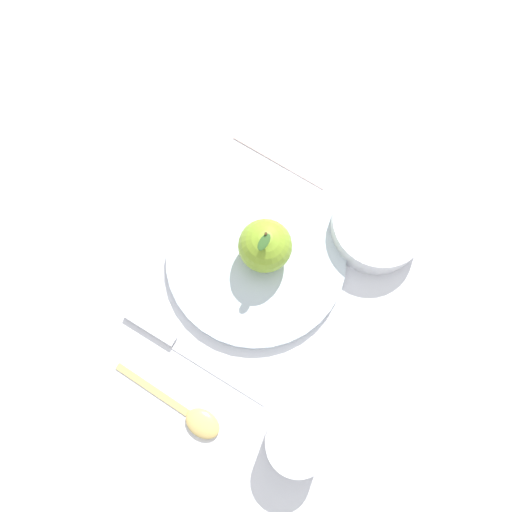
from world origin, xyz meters
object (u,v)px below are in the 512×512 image
Objects in this scene: knife at (182,347)px; linen_napkin at (296,137)px; side_bowl at (378,226)px; dinner_plate at (256,258)px; cup at (296,443)px; apple at (265,246)px; spoon at (192,416)px.

knife reaches higher than linen_napkin.
linen_napkin is (-0.12, -0.14, -0.02)m from side_bowl.
dinner_plate is 3.31× the size of cup.
cup is 0.19m from knife.
apple reaches higher than spoon.
side_bowl is (-0.08, 0.16, 0.02)m from dinner_plate.
cup is 0.48× the size of linen_napkin.
cup reaches higher than spoon.
cup is 0.14m from spoon.
dinner_plate reaches higher than knife.
spoon is at bearing 23.46° from knife.
knife is 0.09m from spoon.
dinner_plate is 1.58× the size of spoon.
spoon is (0.00, -0.14, -0.03)m from cup.
linen_napkin is at bearing 175.94° from dinner_plate.
apple is (-0.01, 0.01, 0.04)m from dinner_plate.
apple is at bearing -1.11° from linen_napkin.
spoon is 1.00× the size of linen_napkin.
apple reaches higher than linen_napkin.
apple is at bearing 152.26° from knife.
dinner_plate reaches higher than linen_napkin.
apple is 0.68× the size of side_bowl.
cup is at bearing 24.64° from dinner_plate.
cup is (0.23, 0.10, 0.03)m from dinner_plate.
spoon reaches higher than knife.
dinner_plate is 0.20m from linen_napkin.
cup reaches higher than side_bowl.
linen_napkin is (-0.20, 0.00, -0.05)m from apple.
cup is at bearing 11.74° from linen_napkin.
side_bowl is 0.36m from spoon.
linen_napkin is (-0.43, -0.09, -0.03)m from cup.
knife is 0.36m from linen_napkin.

